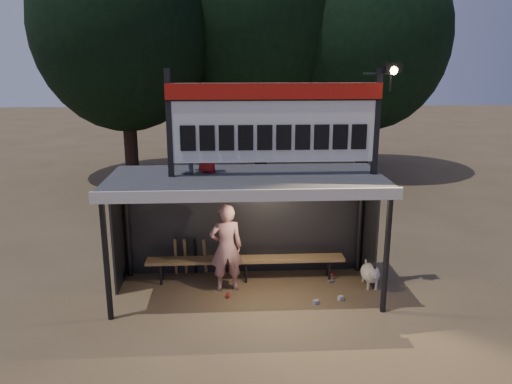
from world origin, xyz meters
TOP-DOWN VIEW (x-y plane):
  - ground at (0.00, 0.00)m, footprint 80.00×80.00m
  - player at (-0.39, 0.15)m, footprint 0.68×0.49m
  - child_a at (-1.05, 0.28)m, footprint 0.72×0.72m
  - child_b at (-0.71, 0.30)m, footprint 0.51×0.43m
  - dugout_shelter at (0.00, 0.24)m, footprint 5.10×2.08m
  - scoreboard_assembly at (0.56, -0.01)m, footprint 4.10×0.27m
  - bench at (0.00, 0.55)m, footprint 4.00×0.35m
  - tree_left at (-4.00, 10.00)m, footprint 6.46×6.46m
  - tree_mid at (1.00, 11.50)m, footprint 7.22×7.22m
  - tree_right at (5.00, 10.50)m, footprint 6.08×6.08m
  - dog at (2.46, 0.12)m, footprint 0.36×0.81m
  - bats at (-1.14, 0.82)m, footprint 0.69×0.35m
  - litter at (1.24, -0.04)m, footprint 2.24×1.33m

SIDE VIEW (x-z plane):
  - ground at x=0.00m, z-range 0.00..0.00m
  - litter at x=1.24m, z-range 0.00..0.08m
  - dog at x=2.46m, z-range 0.03..0.53m
  - bats at x=-1.14m, z-range 0.01..0.85m
  - bench at x=0.00m, z-range 0.19..0.67m
  - player at x=-0.39m, z-range 0.00..1.73m
  - dugout_shelter at x=0.00m, z-range 0.69..3.01m
  - child_b at x=-0.71m, z-range 2.32..3.21m
  - child_a at x=-1.05m, z-range 2.32..3.50m
  - scoreboard_assembly at x=0.56m, z-range 2.33..4.32m
  - tree_right at x=5.00m, z-range 0.83..9.55m
  - tree_left at x=-4.00m, z-range 0.88..10.15m
  - tree_mid at x=1.00m, z-range 0.99..11.34m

